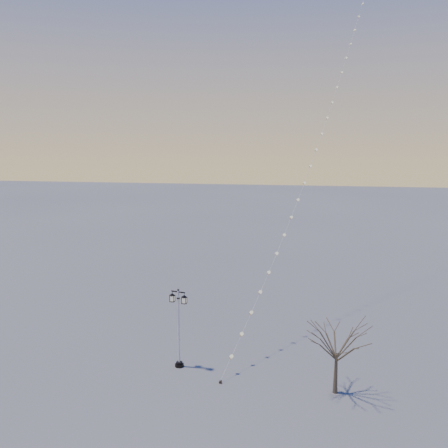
# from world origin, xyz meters

# --- Properties ---
(ground) EXTENTS (300.00, 300.00, 0.00)m
(ground) POSITION_xyz_m (0.00, 0.00, 0.00)
(ground) COLOR #5E5E5E
(ground) RESTS_ON ground
(street_lamp) EXTENTS (1.32, 0.67, 5.29)m
(street_lamp) POSITION_xyz_m (-2.36, 3.17, 2.93)
(street_lamp) COLOR black
(street_lamp) RESTS_ON ground
(bare_tree) EXTENTS (2.66, 2.66, 4.41)m
(bare_tree) POSITION_xyz_m (7.58, 1.68, 3.06)
(bare_tree) COLOR #4B3E2B
(bare_tree) RESTS_ON ground
(kite_train) EXTENTS (11.98, 36.11, 36.52)m
(kite_train) POSITION_xyz_m (6.44, 19.24, 18.14)
(kite_train) COLOR black
(kite_train) RESTS_ON ground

